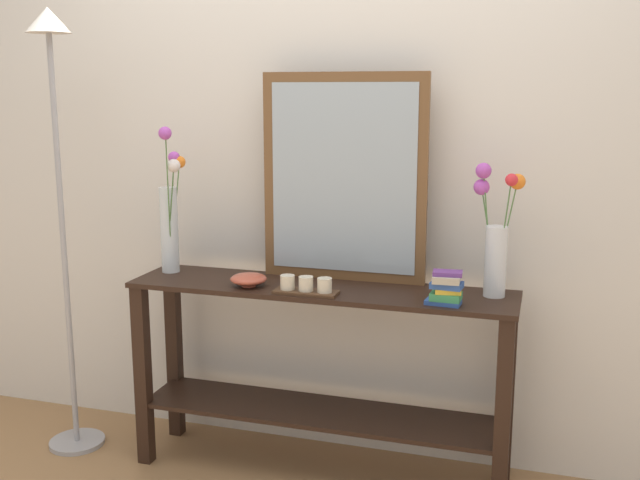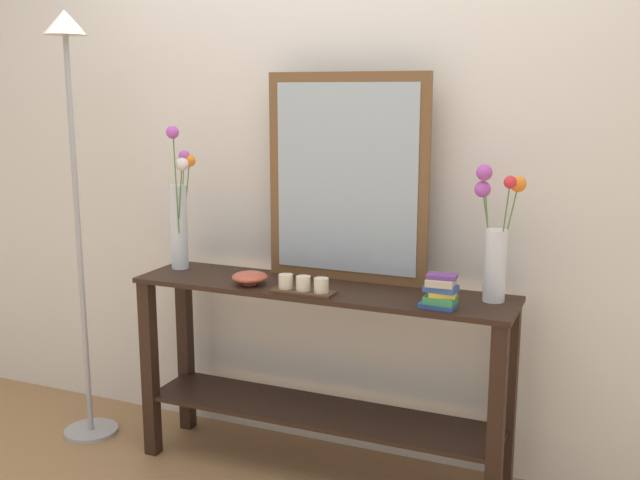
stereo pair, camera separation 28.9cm
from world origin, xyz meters
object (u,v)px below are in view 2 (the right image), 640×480
mirror_leaning (347,178)px  tall_vase_left (180,212)px  candle_tray (303,286)px  decorative_bowl (250,277)px  book_stack (441,292)px  vase_right (495,242)px  console_table (320,357)px  floor_lamp (73,158)px

mirror_leaning → tall_vase_left: bearing=-172.4°
mirror_leaning → candle_tray: size_ratio=3.40×
candle_tray → decorative_bowl: 0.25m
decorative_bowl → book_stack: size_ratio=1.06×
vase_right → book_stack: 0.28m
tall_vase_left → decorative_bowl: 0.47m
mirror_leaning → console_table: bearing=-110.9°
mirror_leaning → vase_right: size_ratio=1.68×
console_table → floor_lamp: floor_lamp is taller
console_table → candle_tray: (-0.02, -0.11, 0.32)m
tall_vase_left → decorative_bowl: (0.40, -0.12, -0.22)m
decorative_bowl → floor_lamp: 0.95m
vase_right → decorative_bowl: 0.96m
console_table → decorative_bowl: decorative_bowl is taller
floor_lamp → console_table: bearing=4.7°
mirror_leaning → floor_lamp: size_ratio=0.44×
floor_lamp → book_stack: bearing=-0.4°
vase_right → floor_lamp: (-1.77, -0.16, 0.25)m
mirror_leaning → tall_vase_left: (-0.73, -0.10, -0.17)m
console_table → tall_vase_left: bearing=176.0°
console_table → tall_vase_left: (-0.67, 0.05, 0.54)m
console_table → book_stack: (0.51, -0.10, 0.35)m
mirror_leaning → decorative_bowl: 0.55m
decorative_bowl → book_stack: (0.78, -0.03, 0.03)m
console_table → tall_vase_left: tall_vase_left is taller
console_table → floor_lamp: (-1.11, -0.09, 0.77)m
console_table → decorative_bowl: (-0.27, -0.07, 0.32)m
book_stack → floor_lamp: floor_lamp is taller
tall_vase_left → candle_tray: tall_vase_left is taller
candle_tray → floor_lamp: (-1.08, 0.02, 0.45)m
console_table → mirror_leaning: 0.72m
candle_tray → floor_lamp: floor_lamp is taller
mirror_leaning → floor_lamp: 1.19m
candle_tray → floor_lamp: bearing=178.8°
tall_vase_left → candle_tray: (0.65, -0.16, -0.22)m
vase_right → candle_tray: vase_right is taller
candle_tray → book_stack: 0.53m
console_table → mirror_leaning: (0.05, 0.14, 0.71)m
book_stack → tall_vase_left: bearing=172.7°
mirror_leaning → tall_vase_left: mirror_leaning is taller
candle_tray → decorative_bowl: candle_tray is taller
decorative_bowl → console_table: bearing=15.4°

